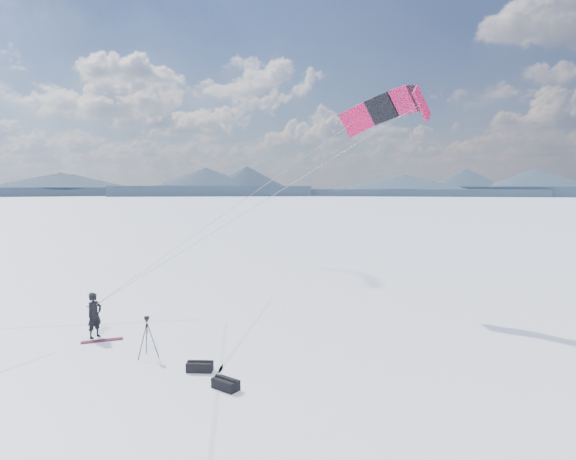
{
  "coord_description": "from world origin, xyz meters",
  "views": [
    {
      "loc": [
        6.16,
        -16.28,
        5.79
      ],
      "look_at": [
        5.48,
        4.26,
        3.94
      ],
      "focal_mm": 30.0,
      "sensor_mm": 36.0,
      "label": 1
    }
  ],
  "objects_px": {
    "snowboard": "(102,341)",
    "gear_bag_a": "(200,366)",
    "snowkiter": "(95,337)",
    "gear_bag_b": "(226,384)",
    "tripod": "(147,331)"
  },
  "relations": [
    {
      "from": "snowboard",
      "to": "gear_bag_a",
      "type": "height_order",
      "value": "gear_bag_a"
    },
    {
      "from": "snowkiter",
      "to": "gear_bag_b",
      "type": "height_order",
      "value": "snowkiter"
    },
    {
      "from": "snowboard",
      "to": "tripod",
      "type": "height_order",
      "value": "tripod"
    },
    {
      "from": "snowboard",
      "to": "gear_bag_a",
      "type": "bearing_deg",
      "value": -56.09
    },
    {
      "from": "tripod",
      "to": "gear_bag_a",
      "type": "distance_m",
      "value": 2.53
    },
    {
      "from": "gear_bag_a",
      "to": "gear_bag_b",
      "type": "relative_size",
      "value": 0.93
    },
    {
      "from": "snowboard",
      "to": "tripod",
      "type": "relative_size",
      "value": 1.05
    },
    {
      "from": "tripod",
      "to": "snowkiter",
      "type": "bearing_deg",
      "value": 147.93
    },
    {
      "from": "tripod",
      "to": "gear_bag_b",
      "type": "bearing_deg",
      "value": -34.95
    },
    {
      "from": "snowboard",
      "to": "gear_bag_b",
      "type": "distance_m",
      "value": 6.77
    },
    {
      "from": "snowboard",
      "to": "tripod",
      "type": "bearing_deg",
      "value": -57.93
    },
    {
      "from": "snowkiter",
      "to": "snowboard",
      "type": "xyz_separation_m",
      "value": [
        0.44,
        -0.41,
        0.02
      ]
    },
    {
      "from": "gear_bag_a",
      "to": "tripod",
      "type": "bearing_deg",
      "value": 149.62
    },
    {
      "from": "gear_bag_b",
      "to": "snowkiter",
      "type": "bearing_deg",
      "value": 176.45
    },
    {
      "from": "snowboard",
      "to": "gear_bag_b",
      "type": "height_order",
      "value": "gear_bag_b"
    }
  ]
}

